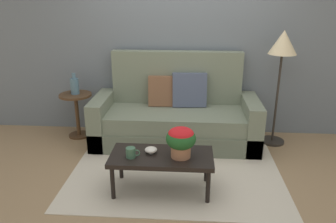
{
  "coord_description": "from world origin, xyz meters",
  "views": [
    {
      "loc": [
        0.14,
        -3.29,
        1.91
      ],
      "look_at": [
        -0.1,
        0.2,
        0.65
      ],
      "focal_mm": 35.49,
      "sensor_mm": 36.0,
      "label": 1
    }
  ],
  "objects_px": {
    "floor_lamp": "(282,52)",
    "potted_plant": "(181,139)",
    "snack_bowl": "(151,150)",
    "couch": "(176,117)",
    "coffee_mug": "(131,153)",
    "coffee_table": "(162,159)",
    "side_table": "(77,107)",
    "table_vase": "(75,86)"
  },
  "relations": [
    {
      "from": "coffee_table",
      "to": "side_table",
      "type": "bearing_deg",
      "value": 135.19
    },
    {
      "from": "couch",
      "to": "floor_lamp",
      "type": "relative_size",
      "value": 1.44
    },
    {
      "from": "floor_lamp",
      "to": "snack_bowl",
      "type": "relative_size",
      "value": 12.0
    },
    {
      "from": "side_table",
      "to": "coffee_mug",
      "type": "height_order",
      "value": "side_table"
    },
    {
      "from": "coffee_mug",
      "to": "table_vase",
      "type": "bearing_deg",
      "value": 126.3
    },
    {
      "from": "floor_lamp",
      "to": "potted_plant",
      "type": "bearing_deg",
      "value": -133.01
    },
    {
      "from": "coffee_table",
      "to": "table_vase",
      "type": "bearing_deg",
      "value": 135.07
    },
    {
      "from": "floor_lamp",
      "to": "snack_bowl",
      "type": "distance_m",
      "value": 2.09
    },
    {
      "from": "floor_lamp",
      "to": "snack_bowl",
      "type": "bearing_deg",
      "value": -140.58
    },
    {
      "from": "potted_plant",
      "to": "table_vase",
      "type": "xyz_separation_m",
      "value": [
        -1.48,
        1.31,
        0.15
      ]
    },
    {
      "from": "coffee_table",
      "to": "coffee_mug",
      "type": "xyz_separation_m",
      "value": [
        -0.29,
        -0.07,
        0.09
      ]
    },
    {
      "from": "couch",
      "to": "coffee_table",
      "type": "height_order",
      "value": "couch"
    },
    {
      "from": "coffee_table",
      "to": "side_table",
      "type": "height_order",
      "value": "side_table"
    },
    {
      "from": "couch",
      "to": "coffee_table",
      "type": "xyz_separation_m",
      "value": [
        -0.08,
        -1.21,
        0.01
      ]
    },
    {
      "from": "coffee_mug",
      "to": "snack_bowl",
      "type": "bearing_deg",
      "value": 29.43
    },
    {
      "from": "coffee_table",
      "to": "table_vase",
      "type": "relative_size",
      "value": 3.57
    },
    {
      "from": "floor_lamp",
      "to": "couch",
      "type": "bearing_deg",
      "value": -177.65
    },
    {
      "from": "floor_lamp",
      "to": "coffee_mug",
      "type": "height_order",
      "value": "floor_lamp"
    },
    {
      "from": "couch",
      "to": "coffee_mug",
      "type": "relative_size",
      "value": 15.38
    },
    {
      "from": "couch",
      "to": "coffee_mug",
      "type": "xyz_separation_m",
      "value": [
        -0.37,
        -1.28,
        0.1
      ]
    },
    {
      "from": "side_table",
      "to": "table_vase",
      "type": "relative_size",
      "value": 2.17
    },
    {
      "from": "floor_lamp",
      "to": "snack_bowl",
      "type": "xyz_separation_m",
      "value": [
        -1.5,
        -1.23,
        -0.79
      ]
    },
    {
      "from": "coffee_table",
      "to": "side_table",
      "type": "distance_m",
      "value": 1.81
    },
    {
      "from": "side_table",
      "to": "potted_plant",
      "type": "relative_size",
      "value": 2.04
    },
    {
      "from": "side_table",
      "to": "potted_plant",
      "type": "distance_m",
      "value": 1.98
    },
    {
      "from": "potted_plant",
      "to": "table_vase",
      "type": "relative_size",
      "value": 1.06
    },
    {
      "from": "table_vase",
      "to": "floor_lamp",
      "type": "bearing_deg",
      "value": -0.42
    },
    {
      "from": "potted_plant",
      "to": "snack_bowl",
      "type": "height_order",
      "value": "potted_plant"
    },
    {
      "from": "side_table",
      "to": "coffee_mug",
      "type": "xyz_separation_m",
      "value": [
        1.0,
        -1.35,
        0.02
      ]
    },
    {
      "from": "coffee_table",
      "to": "floor_lamp",
      "type": "distance_m",
      "value": 2.07
    },
    {
      "from": "floor_lamp",
      "to": "potted_plant",
      "type": "relative_size",
      "value": 4.92
    },
    {
      "from": "couch",
      "to": "floor_lamp",
      "type": "height_order",
      "value": "floor_lamp"
    },
    {
      "from": "snack_bowl",
      "to": "table_vase",
      "type": "distance_m",
      "value": 1.74
    },
    {
      "from": "snack_bowl",
      "to": "table_vase",
      "type": "relative_size",
      "value": 0.43
    },
    {
      "from": "coffee_table",
      "to": "side_table",
      "type": "relative_size",
      "value": 1.65
    },
    {
      "from": "snack_bowl",
      "to": "potted_plant",
      "type": "bearing_deg",
      "value": -10.39
    },
    {
      "from": "coffee_table",
      "to": "coffee_mug",
      "type": "relative_size",
      "value": 7.32
    },
    {
      "from": "snack_bowl",
      "to": "table_vase",
      "type": "xyz_separation_m",
      "value": [
        -1.18,
        1.25,
        0.3
      ]
    },
    {
      "from": "coffee_mug",
      "to": "snack_bowl",
      "type": "height_order",
      "value": "coffee_mug"
    },
    {
      "from": "couch",
      "to": "snack_bowl",
      "type": "distance_m",
      "value": 1.2
    },
    {
      "from": "side_table",
      "to": "coffee_mug",
      "type": "bearing_deg",
      "value": -53.58
    },
    {
      "from": "snack_bowl",
      "to": "side_table",
      "type": "bearing_deg",
      "value": 133.32
    }
  ]
}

